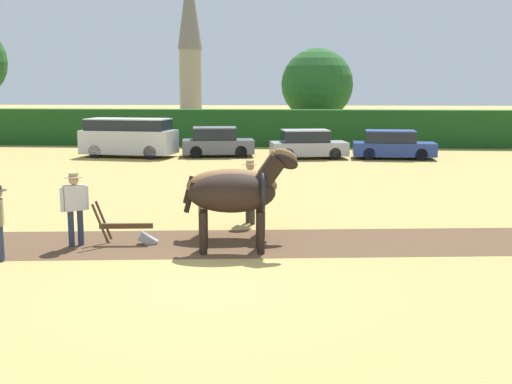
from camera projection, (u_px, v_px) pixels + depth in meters
name	position (u px, v px, depth m)	size (l,w,h in m)	color
ground_plane	(206.00, 287.00, 12.11)	(240.00, 240.00, 0.00)	#A88E4C
plowed_furrow_strip	(70.00, 245.00, 15.36)	(25.95, 2.86, 0.01)	brown
hedgerow	(278.00, 128.00, 40.73)	(71.33, 1.68, 2.31)	#194719
tree_center_left	(317.00, 85.00, 44.92)	(5.03, 5.03, 6.42)	#4C3823
church_spire	(190.00, 37.00, 70.02)	(2.67, 2.67, 17.33)	gray
draft_horse_lead_left	(237.00, 193.00, 14.53)	(2.66, 1.17, 2.36)	black
draft_horse_lead_right	(236.00, 186.00, 16.05)	(2.93, 1.17, 2.30)	brown
plow	(131.00, 231.00, 15.36)	(1.55, 0.51, 1.13)	#4C331E
farmer_at_plow	(75.00, 203.00, 15.10)	(0.56, 0.46, 1.75)	#28334C
farmer_beside_team	(250.00, 186.00, 17.59)	(0.47, 0.56, 1.76)	#38332D
parked_van	(129.00, 137.00, 34.41)	(5.18, 2.60, 2.07)	#BCBCC1
parked_car_left	(217.00, 142.00, 34.71)	(4.07, 2.42, 1.59)	#565B66
parked_car_center_left	(308.00, 145.00, 33.75)	(4.23, 2.48, 1.52)	#9E9EA8
parked_car_center	(393.00, 145.00, 33.60)	(4.30, 1.84, 1.49)	navy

